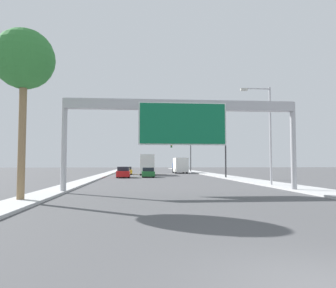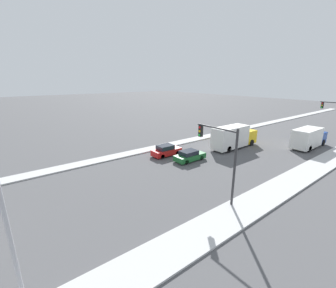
% 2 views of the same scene
% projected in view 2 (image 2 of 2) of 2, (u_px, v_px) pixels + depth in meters
% --- Properties ---
extents(sidewalk_right, '(3.00, 120.00, 0.15)m').
position_uv_depth(sidewalk_right, '(336.00, 156.00, 31.19)').
color(sidewalk_right, '#BDBDBD').
rests_on(sidewalk_right, ground).
extents(median_strip_left, '(2.00, 120.00, 0.15)m').
position_uv_depth(median_strip_left, '(228.00, 132.00, 45.23)').
color(median_strip_left, '#BDBDBD').
rests_on(median_strip_left, ground).
extents(car_mid_right, '(1.80, 4.22, 1.54)m').
position_uv_depth(car_mid_right, '(166.00, 151.00, 31.35)').
color(car_mid_right, red).
rests_on(car_mid_right, ground).
extents(car_far_right, '(1.87, 4.23, 1.41)m').
position_uv_depth(car_far_right, '(224.00, 137.00, 38.84)').
color(car_far_right, gold).
rests_on(car_far_right, ground).
extents(car_mid_center, '(1.81, 4.26, 1.41)m').
position_uv_depth(car_mid_center, '(190.00, 156.00, 29.41)').
color(car_mid_center, '#1E662D').
rests_on(car_mid_center, ground).
extents(truck_box_primary, '(2.47, 7.91, 3.10)m').
position_uv_depth(truck_box_primary, '(309.00, 138.00, 34.81)').
color(truck_box_primary, navy).
rests_on(truck_box_primary, ground).
extents(truck_box_secondary, '(2.34, 8.77, 3.49)m').
position_uv_depth(truck_box_secondary, '(234.00, 137.00, 34.52)').
color(truck_box_secondary, yellow).
rests_on(truck_box_secondary, ground).
extents(traffic_light_near_intersection, '(4.35, 0.32, 6.68)m').
position_uv_depth(traffic_light_near_intersection, '(222.00, 152.00, 18.77)').
color(traffic_light_near_intersection, '#2D2D30').
rests_on(traffic_light_near_intersection, ground).
extents(street_lamp_right, '(2.76, 0.28, 8.85)m').
position_uv_depth(street_lamp_right, '(4.00, 212.00, 8.98)').
color(street_lamp_right, '#B2B2B7').
rests_on(street_lamp_right, ground).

